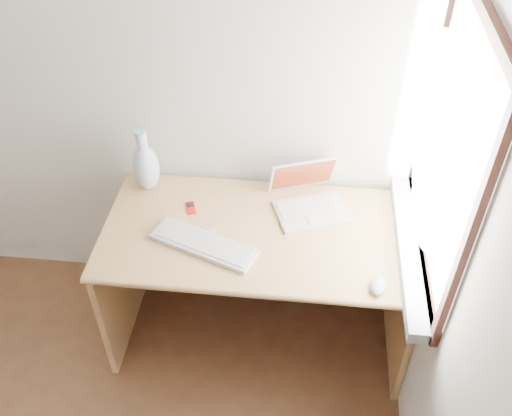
# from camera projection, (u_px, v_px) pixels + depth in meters

# --- Properties ---
(back_wall) EXTENTS (3.50, 0.04, 2.60)m
(back_wall) POSITION_uv_depth(u_px,v_px,m) (43.00, 70.00, 2.59)
(back_wall) COLOR white
(back_wall) RESTS_ON floor
(window) EXTENTS (0.11, 0.99, 1.10)m
(window) POSITION_uv_depth(u_px,v_px,m) (440.00, 157.00, 2.14)
(window) COLOR white
(window) RESTS_ON right_wall
(desk) EXTENTS (1.43, 0.71, 0.76)m
(desk) POSITION_uv_depth(u_px,v_px,m) (261.00, 251.00, 2.80)
(desk) COLOR tan
(desk) RESTS_ON floor
(laptop) EXTENTS (0.38, 0.37, 0.22)m
(laptop) POSITION_uv_depth(u_px,v_px,m) (312.00, 199.00, 2.68)
(laptop) COLOR silver
(laptop) RESTS_ON desk
(external_keyboard) EXTENTS (0.50, 0.31, 0.02)m
(external_keyboard) POSITION_uv_depth(u_px,v_px,m) (204.00, 244.00, 2.51)
(external_keyboard) COLOR white
(external_keyboard) RESTS_ON desk
(mouse) EXTENTS (0.09, 0.12, 0.04)m
(mouse) POSITION_uv_depth(u_px,v_px,m) (378.00, 286.00, 2.32)
(mouse) COLOR silver
(mouse) RESTS_ON desk
(ipod) EXTENTS (0.07, 0.10, 0.01)m
(ipod) POSITION_uv_depth(u_px,v_px,m) (191.00, 208.00, 2.70)
(ipod) COLOR #A70D0B
(ipod) RESTS_ON desk
(cable_coil) EXTENTS (0.12, 0.12, 0.01)m
(cable_coil) POSITION_uv_depth(u_px,v_px,m) (198.00, 234.00, 2.57)
(cable_coil) COLOR white
(cable_coil) RESTS_ON desk
(remote) EXTENTS (0.06, 0.07, 0.01)m
(remote) POSITION_uv_depth(u_px,v_px,m) (208.00, 233.00, 2.57)
(remote) COLOR white
(remote) RESTS_ON desk
(vase) EXTENTS (0.13, 0.13, 0.34)m
(vase) POSITION_uv_depth(u_px,v_px,m) (145.00, 166.00, 2.73)
(vase) COLOR silver
(vase) RESTS_ON desk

